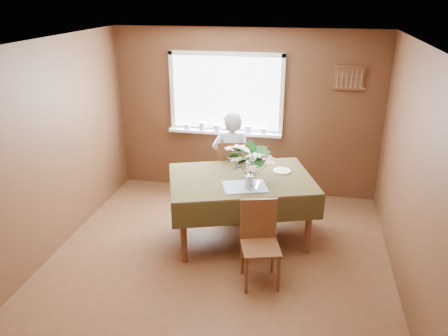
% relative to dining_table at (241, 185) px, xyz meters
% --- Properties ---
extents(floor, '(4.50, 4.50, 0.00)m').
position_rel_dining_table_xyz_m(floor, '(-0.17, -0.78, -0.74)').
color(floor, brown).
rests_on(floor, ground).
extents(ceiling, '(4.50, 4.50, 0.00)m').
position_rel_dining_table_xyz_m(ceiling, '(-0.17, -0.78, 1.76)').
color(ceiling, white).
rests_on(ceiling, wall_back).
extents(wall_back, '(4.00, 0.00, 4.00)m').
position_rel_dining_table_xyz_m(wall_back, '(-0.17, 1.47, 0.51)').
color(wall_back, brown).
rests_on(wall_back, floor).
extents(wall_front, '(4.00, 0.00, 4.00)m').
position_rel_dining_table_xyz_m(wall_front, '(-0.17, -3.03, 0.51)').
color(wall_front, brown).
rests_on(wall_front, floor).
extents(wall_left, '(0.00, 4.50, 4.50)m').
position_rel_dining_table_xyz_m(wall_left, '(-2.17, -0.78, 0.51)').
color(wall_left, brown).
rests_on(wall_left, floor).
extents(wall_right, '(0.00, 4.50, 4.50)m').
position_rel_dining_table_xyz_m(wall_right, '(1.83, -0.78, 0.51)').
color(wall_right, brown).
rests_on(wall_right, floor).
extents(window_assembly, '(1.72, 0.20, 1.22)m').
position_rel_dining_table_xyz_m(window_assembly, '(-0.47, 1.42, 0.61)').
color(window_assembly, white).
rests_on(window_assembly, wall_back).
extents(spoon_rack, '(0.44, 0.05, 0.33)m').
position_rel_dining_table_xyz_m(spoon_rack, '(1.28, 1.44, 1.11)').
color(spoon_rack, brown).
rests_on(spoon_rack, wall_back).
extents(dining_table, '(2.03, 1.68, 0.85)m').
position_rel_dining_table_xyz_m(dining_table, '(0.00, 0.00, 0.00)').
color(dining_table, brown).
rests_on(dining_table, floor).
extents(chair_far, '(0.53, 0.53, 1.06)m').
position_rel_dining_table_xyz_m(chair_far, '(-0.23, 0.78, -0.17)').
color(chair_far, brown).
rests_on(chair_far, floor).
extents(chair_near, '(0.49, 0.49, 0.93)m').
position_rel_dining_table_xyz_m(chair_near, '(0.34, -0.82, -0.23)').
color(chair_near, brown).
rests_on(chair_near, floor).
extents(seated_woman, '(0.58, 0.43, 1.47)m').
position_rel_dining_table_xyz_m(seated_woman, '(-0.26, 0.76, -0.00)').
color(seated_woman, white).
rests_on(seated_woman, floor).
extents(flower_bouquet, '(0.52, 0.52, 0.45)m').
position_rel_dining_table_xyz_m(flower_bouquet, '(0.13, -0.22, 0.40)').
color(flower_bouquet, white).
rests_on(flower_bouquet, dining_table).
extents(side_plate, '(0.31, 0.31, 0.01)m').
position_rel_dining_table_xyz_m(side_plate, '(0.48, 0.30, 0.11)').
color(side_plate, white).
rests_on(side_plate, dining_table).
extents(table_knife, '(0.02, 0.24, 0.00)m').
position_rel_dining_table_xyz_m(table_knife, '(0.23, -0.18, 0.11)').
color(table_knife, silver).
rests_on(table_knife, dining_table).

